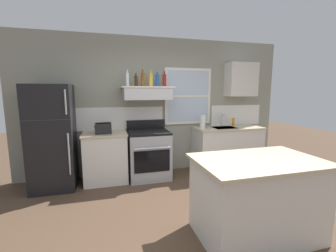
{
  "coord_description": "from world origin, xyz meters",
  "views": [
    {
      "loc": [
        -1.01,
        -2.29,
        1.66
      ],
      "look_at": [
        -0.05,
        1.2,
        1.1
      ],
      "focal_mm": 24.24,
      "sensor_mm": 36.0,
      "label": 1
    }
  ],
  "objects_px": {
    "stove_range": "(149,154)",
    "paper_towel_roll": "(203,122)",
    "toaster": "(103,128)",
    "bottle_brown_stout": "(136,81)",
    "bottle_red_label_wine": "(164,80)",
    "dish_soap_bottle": "(233,122)",
    "bottle_amber_wine": "(143,79)",
    "bottle_champagne_gold_foil": "(151,80)",
    "bottle_blue_liqueur": "(157,80)",
    "kitchen_island": "(256,198)",
    "bottle_clear_tall": "(128,79)",
    "refrigerator": "(52,138)"
  },
  "relations": [
    {
      "from": "stove_range",
      "to": "paper_towel_roll",
      "type": "xyz_separation_m",
      "value": [
        1.12,
        0.04,
        0.58
      ]
    },
    {
      "from": "toaster",
      "to": "bottle_brown_stout",
      "type": "relative_size",
      "value": 1.24
    },
    {
      "from": "bottle_red_label_wine",
      "to": "dish_soap_bottle",
      "type": "relative_size",
      "value": 1.61
    },
    {
      "from": "toaster",
      "to": "bottle_red_label_wine",
      "type": "height_order",
      "value": "bottle_red_label_wine"
    },
    {
      "from": "bottle_amber_wine",
      "to": "paper_towel_roll",
      "type": "relative_size",
      "value": 1.13
    },
    {
      "from": "toaster",
      "to": "bottle_champagne_gold_foil",
      "type": "height_order",
      "value": "bottle_champagne_gold_foil"
    },
    {
      "from": "bottle_champagne_gold_foil",
      "to": "dish_soap_bottle",
      "type": "relative_size",
      "value": 1.61
    },
    {
      "from": "bottle_blue_liqueur",
      "to": "kitchen_island",
      "type": "height_order",
      "value": "bottle_blue_liqueur"
    },
    {
      "from": "bottle_clear_tall",
      "to": "bottle_brown_stout",
      "type": "relative_size",
      "value": 1.27
    },
    {
      "from": "bottle_clear_tall",
      "to": "bottle_champagne_gold_foil",
      "type": "xyz_separation_m",
      "value": [
        0.43,
        -0.05,
        -0.01
      ]
    },
    {
      "from": "bottle_amber_wine",
      "to": "paper_towel_roll",
      "type": "xyz_separation_m",
      "value": [
        1.19,
        -0.06,
        -0.83
      ]
    },
    {
      "from": "bottle_brown_stout",
      "to": "bottle_amber_wine",
      "type": "relative_size",
      "value": 0.78
    },
    {
      "from": "stove_range",
      "to": "kitchen_island",
      "type": "xyz_separation_m",
      "value": [
        0.86,
        -2.08,
        -0.01
      ]
    },
    {
      "from": "bottle_champagne_gold_foil",
      "to": "kitchen_island",
      "type": "relative_size",
      "value": 0.21
    },
    {
      "from": "bottle_champagne_gold_foil",
      "to": "bottle_brown_stout",
      "type": "bearing_deg",
      "value": -177.31
    },
    {
      "from": "bottle_champagne_gold_foil",
      "to": "paper_towel_roll",
      "type": "distance_m",
      "value": 1.33
    },
    {
      "from": "refrigerator",
      "to": "bottle_amber_wine",
      "type": "xyz_separation_m",
      "value": [
        1.58,
        0.12,
        0.99
      ]
    },
    {
      "from": "dish_soap_bottle",
      "to": "bottle_blue_liqueur",
      "type": "bearing_deg",
      "value": -179.61
    },
    {
      "from": "paper_towel_roll",
      "to": "bottle_red_label_wine",
      "type": "bearing_deg",
      "value": 173.81
    },
    {
      "from": "bottle_amber_wine",
      "to": "bottle_blue_liqueur",
      "type": "distance_m",
      "value": 0.28
    },
    {
      "from": "dish_soap_bottle",
      "to": "kitchen_island",
      "type": "xyz_separation_m",
      "value": [
        -1.02,
        -2.22,
        -0.54
      ]
    },
    {
      "from": "refrigerator",
      "to": "bottle_blue_liqueur",
      "type": "height_order",
      "value": "bottle_blue_liqueur"
    },
    {
      "from": "dish_soap_bottle",
      "to": "kitchen_island",
      "type": "relative_size",
      "value": 0.13
    },
    {
      "from": "refrigerator",
      "to": "bottle_brown_stout",
      "type": "xyz_separation_m",
      "value": [
        1.45,
        0.11,
        0.96
      ]
    },
    {
      "from": "bottle_champagne_gold_foil",
      "to": "bottle_blue_liqueur",
      "type": "distance_m",
      "value": 0.13
    },
    {
      "from": "stove_range",
      "to": "paper_towel_roll",
      "type": "bearing_deg",
      "value": 1.91
    },
    {
      "from": "bottle_clear_tall",
      "to": "dish_soap_bottle",
      "type": "height_order",
      "value": "bottle_clear_tall"
    },
    {
      "from": "refrigerator",
      "to": "bottle_champagne_gold_foil",
      "type": "height_order",
      "value": "bottle_champagne_gold_foil"
    },
    {
      "from": "toaster",
      "to": "refrigerator",
      "type": "bearing_deg",
      "value": 179.53
    },
    {
      "from": "refrigerator",
      "to": "bottle_amber_wine",
      "type": "relative_size",
      "value": 5.77
    },
    {
      "from": "toaster",
      "to": "bottle_red_label_wine",
      "type": "relative_size",
      "value": 1.03
    },
    {
      "from": "refrigerator",
      "to": "bottle_amber_wine",
      "type": "bearing_deg",
      "value": 4.2
    },
    {
      "from": "bottle_champagne_gold_foil",
      "to": "kitchen_island",
      "type": "distance_m",
      "value": 2.72
    },
    {
      "from": "refrigerator",
      "to": "dish_soap_bottle",
      "type": "bearing_deg",
      "value": 2.6
    },
    {
      "from": "refrigerator",
      "to": "stove_range",
      "type": "height_order",
      "value": "refrigerator"
    },
    {
      "from": "refrigerator",
      "to": "bottle_champagne_gold_foil",
      "type": "relative_size",
      "value": 6.12
    },
    {
      "from": "stove_range",
      "to": "bottle_clear_tall",
      "type": "height_order",
      "value": "bottle_clear_tall"
    },
    {
      "from": "bottle_champagne_gold_foil",
      "to": "dish_soap_bottle",
      "type": "height_order",
      "value": "bottle_champagne_gold_foil"
    },
    {
      "from": "bottle_champagne_gold_foil",
      "to": "paper_towel_roll",
      "type": "relative_size",
      "value": 1.07
    },
    {
      "from": "stove_range",
      "to": "bottle_blue_liqueur",
      "type": "height_order",
      "value": "bottle_blue_liqueur"
    },
    {
      "from": "bottle_brown_stout",
      "to": "paper_towel_roll",
      "type": "relative_size",
      "value": 0.89
    },
    {
      "from": "dish_soap_bottle",
      "to": "bottle_champagne_gold_foil",
      "type": "bearing_deg",
      "value": -178.94
    },
    {
      "from": "bottle_champagne_gold_foil",
      "to": "stove_range",
      "type": "bearing_deg",
      "value": -125.81
    },
    {
      "from": "bottle_red_label_wine",
      "to": "kitchen_island",
      "type": "xyz_separation_m",
      "value": [
        0.51,
        -2.2,
        -1.41
      ]
    },
    {
      "from": "kitchen_island",
      "to": "stove_range",
      "type": "bearing_deg",
      "value": 112.39
    },
    {
      "from": "kitchen_island",
      "to": "bottle_brown_stout",
      "type": "bearing_deg",
      "value": 115.99
    },
    {
      "from": "bottle_clear_tall",
      "to": "kitchen_island",
      "type": "relative_size",
      "value": 0.22
    },
    {
      "from": "refrigerator",
      "to": "dish_soap_bottle",
      "type": "relative_size",
      "value": 9.82
    },
    {
      "from": "bottle_brown_stout",
      "to": "dish_soap_bottle",
      "type": "distance_m",
      "value": 2.25
    },
    {
      "from": "refrigerator",
      "to": "toaster",
      "type": "bearing_deg",
      "value": -0.47
    }
  ]
}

